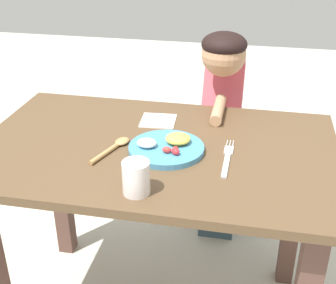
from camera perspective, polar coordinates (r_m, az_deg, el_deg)
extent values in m
cube|color=brown|center=(1.52, -1.50, -0.95)|extent=(1.18, 0.74, 0.03)
cube|color=brown|center=(2.08, -13.24, -5.12)|extent=(0.07, 0.07, 0.72)
cube|color=brown|center=(1.93, 15.33, -8.25)|extent=(0.07, 0.07, 0.72)
cylinder|color=teal|center=(1.47, -0.21, -0.84)|extent=(0.24, 0.24, 0.02)
ellipsoid|color=yellow|center=(1.48, 1.25, 0.47)|extent=(0.08, 0.08, 0.03)
ellipsoid|color=red|center=(1.42, -0.15, -0.97)|extent=(0.03, 0.02, 0.02)
ellipsoid|color=red|center=(1.41, 0.94, -1.19)|extent=(0.04, 0.03, 0.02)
ellipsoid|color=red|center=(1.43, 0.89, -0.96)|extent=(0.03, 0.03, 0.02)
ellipsoid|color=silver|center=(1.46, -2.65, -0.12)|extent=(0.06, 0.05, 0.03)
cube|color=silver|center=(1.40, 7.22, -2.86)|extent=(0.02, 0.15, 0.01)
cube|color=silver|center=(1.49, 7.56, -1.01)|extent=(0.03, 0.05, 0.01)
cylinder|color=silver|center=(1.53, 8.09, -0.23)|extent=(0.00, 0.04, 0.00)
cylinder|color=silver|center=(1.53, 7.72, -0.20)|extent=(0.00, 0.04, 0.00)
cylinder|color=silver|center=(1.53, 7.34, -0.16)|extent=(0.00, 0.04, 0.00)
cylinder|color=#AD834D|center=(1.46, -7.93, -1.46)|extent=(0.06, 0.13, 0.02)
ellipsoid|color=#AD834D|center=(1.53, -5.72, 0.09)|extent=(0.06, 0.07, 0.02)
cylinder|color=silver|center=(1.25, -3.98, -4.44)|extent=(0.08, 0.08, 0.10)
cube|color=#334A58|center=(2.21, 6.38, -4.76)|extent=(0.17, 0.16, 0.57)
cube|color=#CC4C59|center=(1.93, 6.79, 4.97)|extent=(0.16, 0.29, 0.37)
sphere|color=tan|center=(1.77, 6.94, 10.77)|extent=(0.17, 0.17, 0.17)
ellipsoid|color=black|center=(1.76, 7.01, 11.95)|extent=(0.17, 0.17, 0.09)
cylinder|color=tan|center=(1.73, 6.29, 4.02)|extent=(0.04, 0.21, 0.04)
cube|color=white|center=(1.68, -1.23, 2.66)|extent=(0.13, 0.13, 0.00)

